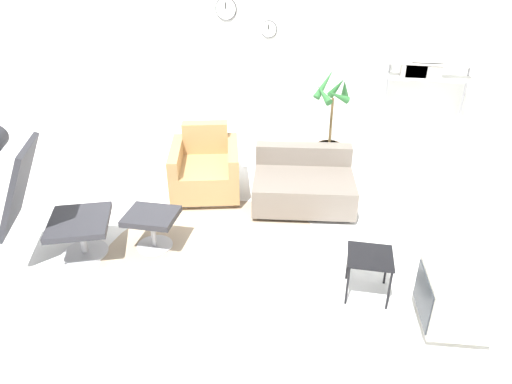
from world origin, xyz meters
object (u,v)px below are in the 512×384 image
couch_low (303,185)px  crt_television (454,301)px  lounge_chair (30,188)px  potted_plant (330,130)px  shelf_unit (424,67)px  side_table (370,260)px  armchair_red (206,170)px  ottoman (152,222)px

couch_low → crt_television: (1.35, -1.80, 0.04)m
couch_low → crt_television: couch_low is taller
lounge_chair → potted_plant: 3.84m
potted_plant → shelf_unit: size_ratio=0.74×
side_table → lounge_chair: bearing=-179.2°
crt_television → side_table: bearing=61.6°
armchair_red → couch_low: size_ratio=0.87×
lounge_chair → side_table: 3.09m
lounge_chair → couch_low: 2.88m
lounge_chair → couch_low: size_ratio=1.04×
lounge_chair → shelf_unit: size_ratio=0.75×
armchair_red → crt_television: size_ratio=1.91×
side_table → potted_plant: (-0.47, 2.77, 0.10)m
armchair_red → couch_low: bearing=162.6°
lounge_chair → shelf_unit: (3.74, 3.15, 0.55)m
armchair_red → shelf_unit: bearing=-163.9°
couch_low → side_table: bearing=107.9°
lounge_chair → potted_plant: size_ratio=1.01×
crt_television → couch_low: bearing=32.3°
crt_television → shelf_unit: bearing=-5.1°
ottoman → lounge_chair: bearing=-159.2°
side_table → potted_plant: bearing=99.6°
lounge_chair → side_table: size_ratio=3.18×
crt_television → ottoman: bearing=72.9°
ottoman → armchair_red: size_ratio=0.46×
couch_low → side_table: 1.68m
ottoman → side_table: bearing=-8.8°
side_table → shelf_unit: size_ratio=0.24×
couch_low → potted_plant: size_ratio=0.98×
shelf_unit → lounge_chair: bearing=-139.9°
ottoman → couch_low: bearing=40.7°
couch_low → side_table: couch_low is taller
potted_plant → ottoman: bearing=-123.5°
couch_low → potted_plant: (0.24, 1.26, 0.23)m
ottoman → shelf_unit: size_ratio=0.29×
armchair_red → crt_television: (2.56, -1.87, -0.02)m
armchair_red → couch_low: 1.21m
couch_low → potted_plant: potted_plant is taller
crt_television → potted_plant: potted_plant is taller
potted_plant → shelf_unit: shelf_unit is taller
lounge_chair → couch_low: (2.35, 1.56, -0.53)m
potted_plant → side_table: bearing=-80.4°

